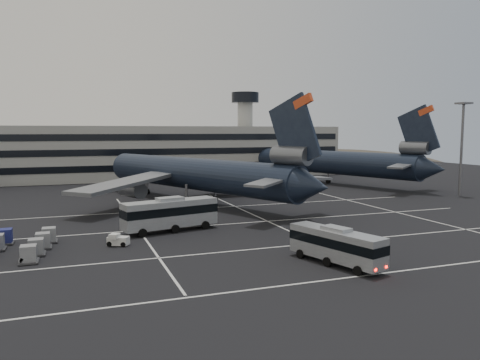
% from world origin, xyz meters
% --- Properties ---
extents(ground, '(260.00, 260.00, 0.00)m').
position_xyz_m(ground, '(0.00, 0.00, 0.00)').
color(ground, black).
rests_on(ground, ground).
extents(lane_markings, '(90.00, 55.62, 0.01)m').
position_xyz_m(lane_markings, '(0.95, 0.72, 0.01)').
color(lane_markings, silver).
rests_on(lane_markings, ground).
extents(terminal, '(125.00, 26.00, 24.00)m').
position_xyz_m(terminal, '(-2.95, 71.14, 6.93)').
color(terminal, gray).
rests_on(terminal, ground).
extents(hills, '(352.00, 180.00, 44.00)m').
position_xyz_m(hills, '(17.99, 170.00, -12.07)').
color(hills, '#38332B').
rests_on(hills, ground).
extents(lightpole_right, '(2.40, 2.40, 18.28)m').
position_xyz_m(lightpole_right, '(58.00, 15.00, 11.82)').
color(lightpole_right, slate).
rests_on(lightpole_right, ground).
extents(trijet_main, '(43.68, 54.82, 18.08)m').
position_xyz_m(trijet_main, '(6.75, 23.96, 5.25)').
color(trijet_main, black).
rests_on(trijet_main, ground).
extents(trijet_far, '(27.85, 55.78, 18.08)m').
position_xyz_m(trijet_far, '(45.33, 42.13, 5.43)').
color(trijet_far, black).
rests_on(trijet_far, ground).
extents(bus_near, '(5.34, 10.61, 3.66)m').
position_xyz_m(bus_near, '(9.56, -18.06, 2.00)').
color(bus_near, gray).
rests_on(bus_near, ground).
extents(bus_far, '(12.72, 5.66, 4.38)m').
position_xyz_m(bus_far, '(-2.30, 2.24, 2.39)').
color(bus_far, gray).
rests_on(bus_far, ground).
extents(tug_b, '(2.59, 2.27, 1.43)m').
position_xyz_m(tug_b, '(-9.24, -3.35, 0.64)').
color(tug_b, silver).
rests_on(tug_b, ground).
extents(uld_cluster, '(8.31, 11.57, 1.74)m').
position_xyz_m(uld_cluster, '(-19.73, -2.83, 0.85)').
color(uld_cluster, '#2D2D30').
rests_on(uld_cluster, ground).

